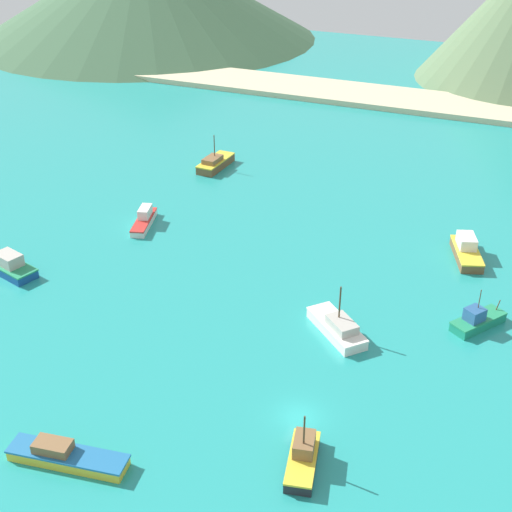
# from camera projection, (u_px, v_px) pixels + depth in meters

# --- Properties ---
(ground) EXTENTS (260.00, 280.00, 0.50)m
(ground) POSITION_uv_depth(u_px,v_px,m) (378.00, 274.00, 92.24)
(ground) COLOR teal
(fishing_boat_1) EXTENTS (3.48, 9.01, 6.09)m
(fishing_boat_1) POSITION_uv_depth(u_px,v_px,m) (215.00, 163.00, 123.11)
(fishing_boat_1) COLOR brown
(fishing_boat_1) RESTS_ON ground
(fishing_boat_2) EXTENTS (11.05, 5.87, 2.84)m
(fishing_boat_2) POSITION_uv_depth(u_px,v_px,m) (6.00, 264.00, 92.07)
(fishing_boat_2) COLOR #14478C
(fishing_boat_2) RESTS_ON ground
(fishing_boat_4) EXTENTS (5.95, 7.23, 5.12)m
(fishing_boat_4) POSITION_uv_depth(u_px,v_px,m) (477.00, 320.00, 80.89)
(fishing_boat_4) COLOR #198466
(fishing_boat_4) RESTS_ON ground
(fishing_boat_5) EXTENTS (8.64, 8.20, 6.37)m
(fishing_boat_5) POSITION_uv_depth(u_px,v_px,m) (338.00, 327.00, 79.64)
(fishing_boat_5) COLOR silver
(fishing_boat_5) RESTS_ON ground
(fishing_boat_6) EXTENTS (11.37, 4.22, 2.07)m
(fishing_boat_6) POSITION_uv_depth(u_px,v_px,m) (66.00, 456.00, 62.65)
(fishing_boat_6) COLOR gold
(fishing_boat_6) RESTS_ON ground
(fishing_boat_7) EXTENTS (3.88, 7.22, 5.64)m
(fishing_boat_7) POSITION_uv_depth(u_px,v_px,m) (303.00, 457.00, 62.23)
(fishing_boat_7) COLOR #232328
(fishing_boat_7) RESTS_ON ground
(fishing_boat_8) EXTENTS (5.71, 9.11, 2.90)m
(fishing_boat_8) POSITION_uv_depth(u_px,v_px,m) (467.00, 251.00, 95.06)
(fishing_boat_8) COLOR brown
(fishing_boat_8) RESTS_ON ground
(fishing_boat_9) EXTENTS (4.40, 8.56, 2.47)m
(fishing_boat_9) POSITION_uv_depth(u_px,v_px,m) (144.00, 219.00, 103.78)
(fishing_boat_9) COLOR silver
(fishing_boat_9) RESTS_ON ground
(beach_strip) EXTENTS (247.00, 16.33, 1.20)m
(beach_strip) POSITION_uv_depth(u_px,v_px,m) (467.00, 107.00, 152.08)
(beach_strip) COLOR beige
(beach_strip) RESTS_ON ground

